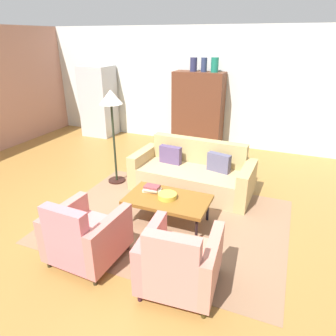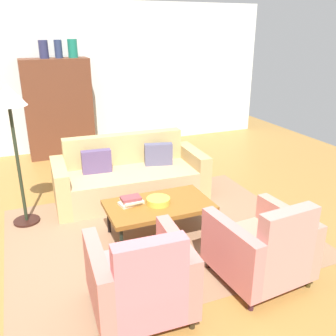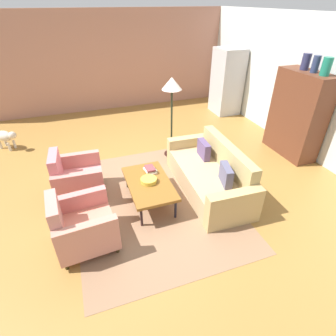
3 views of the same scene
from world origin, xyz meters
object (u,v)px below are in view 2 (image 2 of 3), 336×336
at_px(armchair_right, 264,250).
at_px(fruit_bowl, 158,201).
at_px(coffee_table, 159,206).
at_px(vase_small, 73,48).
at_px(book_stack, 131,201).
at_px(cabinet, 59,108).
at_px(couch, 129,177).
at_px(floor_lamp, 10,109).
at_px(armchair_left, 142,282).
at_px(vase_round, 58,49).
at_px(vase_tall, 44,49).

height_order(armchair_right, fruit_bowl, armchair_right).
distance_m(coffee_table, vase_small, 3.85).
xyz_separation_m(book_stack, vase_small, (0.01, 3.39, 1.51)).
bearing_deg(armchair_right, cabinet, 100.50).
relative_size(coffee_table, fruit_bowl, 4.42).
height_order(couch, fruit_bowl, couch).
height_order(book_stack, floor_lamp, floor_lamp).
height_order(armchair_left, vase_round, vase_round).
bearing_deg(couch, floor_lamp, 12.54).
bearing_deg(vase_tall, vase_small, 0.00).
distance_m(coffee_table, book_stack, 0.33).
bearing_deg(cabinet, vase_round, -2.71).
bearing_deg(couch, armchair_left, 77.82).
xyz_separation_m(armchair_left, book_stack, (0.31, 1.27, 0.11)).
bearing_deg(floor_lamp, armchair_left, -68.32).
height_order(book_stack, vase_small, vase_small).
distance_m(book_stack, floor_lamp, 1.72).
distance_m(couch, vase_round, 2.90).
relative_size(armchair_right, floor_lamp, 0.51).
distance_m(fruit_bowl, vase_tall, 3.89).
distance_m(fruit_bowl, cabinet, 3.59).
distance_m(vase_tall, vase_small, 0.50).
height_order(fruit_bowl, book_stack, book_stack).
relative_size(armchair_left, vase_round, 2.84).
bearing_deg(armchair_right, book_stack, 120.88).
height_order(fruit_bowl, vase_tall, vase_tall).
xyz_separation_m(armchair_left, vase_round, (0.06, 4.66, 1.61)).
bearing_deg(book_stack, armchair_right, -54.67).
relative_size(fruit_bowl, vase_small, 0.85).
bearing_deg(vase_small, coffee_table, -85.24).
bearing_deg(vase_tall, book_stack, -81.72).
relative_size(couch, vase_round, 6.88).
relative_size(armchair_left, vase_small, 2.75).
height_order(vase_tall, floor_lamp, vase_tall).
xyz_separation_m(vase_tall, floor_lamp, (-0.64, -2.57, -0.51)).
xyz_separation_m(couch, vase_round, (-0.54, 2.31, 1.67)).
distance_m(armchair_right, vase_tall, 5.13).
xyz_separation_m(vase_round, floor_lamp, (-0.89, -2.57, -0.51)).
xyz_separation_m(book_stack, vase_round, (-0.24, 3.39, 1.50)).
relative_size(couch, coffee_table, 1.78).
bearing_deg(armchair_right, armchair_left, 175.56).
relative_size(cabinet, vase_round, 5.80).
height_order(armchair_left, fruit_bowl, armchair_left).
xyz_separation_m(couch, floor_lamp, (-1.44, -0.26, 1.16)).
height_order(cabinet, vase_tall, vase_tall).
distance_m(couch, vase_tall, 2.96).
distance_m(cabinet, vase_round, 1.06).
bearing_deg(vase_tall, couch, -71.03).
distance_m(coffee_table, floor_lamp, 2.02).
distance_m(armchair_right, vase_small, 5.02).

